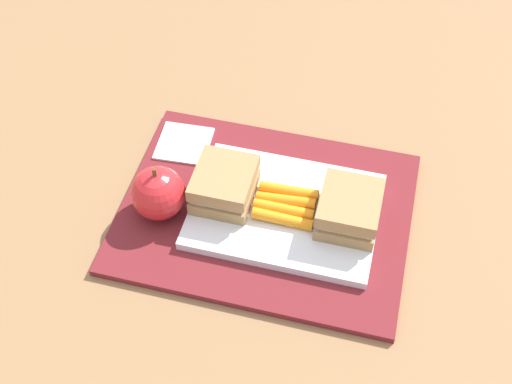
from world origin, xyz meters
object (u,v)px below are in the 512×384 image
sandwich_half_right (224,185)px  apple (158,193)px  food_tray (285,211)px  carrot_sticks_bundle (285,205)px  sandwich_half_left (349,209)px  paper_napkin (184,143)px

sandwich_half_right → apple: bearing=23.8°
food_tray → carrot_sticks_bundle: 0.01m
apple → carrot_sticks_bundle: bearing=-168.0°
carrot_sticks_bundle → apple: 0.16m
apple → sandwich_half_right: bearing=-156.2°
sandwich_half_left → food_tray: bearing=0.0°
food_tray → carrot_sticks_bundle: size_ratio=2.96×
food_tray → paper_napkin: 0.18m
sandwich_half_right → apple: 0.08m
paper_napkin → food_tray: bearing=152.5°
sandwich_half_right → paper_napkin: sandwich_half_right is taller
sandwich_half_right → food_tray: bearing=180.0°
sandwich_half_left → carrot_sticks_bundle: bearing=0.4°
sandwich_half_left → sandwich_half_right: same height
sandwich_half_left → carrot_sticks_bundle: (0.08, 0.00, -0.01)m
food_tray → carrot_sticks_bundle: (0.00, 0.00, 0.01)m
sandwich_half_left → apple: 0.23m
food_tray → sandwich_half_left: (-0.08, 0.00, 0.03)m
apple → paper_napkin: apple is taller
apple → paper_napkin: 0.12m
sandwich_half_left → apple: bearing=8.1°
food_tray → apple: 0.16m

